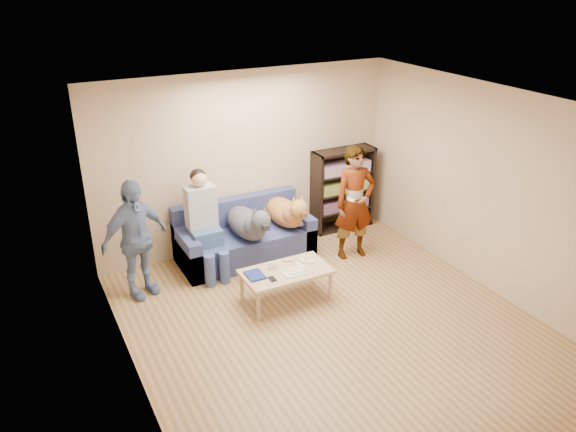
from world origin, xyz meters
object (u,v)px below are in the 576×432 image
dog_tan (287,212)px  coffee_table (286,274)px  person_standing_right (355,203)px  camera_silver (273,267)px  sofa (244,239)px  person_standing_left (135,239)px  dog_gray (249,223)px  bookshelf (342,187)px  person_seated (204,219)px  notebook_blue (255,275)px

dog_tan → coffee_table: size_ratio=1.06×
person_standing_right → camera_silver: 1.65m
sofa → dog_tan: 0.73m
person_standing_left → camera_silver: (1.48, -0.86, -0.33)m
dog_gray → person_standing_left: bearing=-177.8°
person_standing_left → sofa: (1.58, 0.32, -0.50)m
dog_tan → bookshelf: bearing=17.6°
sofa → dog_tan: size_ratio=1.63×
person_standing_right → person_standing_left: person_standing_right is taller
person_seated → dog_gray: bearing=-12.5°
notebook_blue → person_seated: bearing=101.7°
camera_silver → dog_tan: (0.72, 1.04, 0.19)m
person_standing_right → dog_gray: person_standing_right is taller
sofa → dog_gray: bearing=-95.1°
dog_tan → person_seated: bearing=179.3°
person_standing_left → notebook_blue: (1.20, -0.93, -0.35)m
person_seated → bookshelf: (2.42, 0.36, -0.09)m
coffee_table → notebook_blue: bearing=172.9°
notebook_blue → sofa: 1.32m
notebook_blue → camera_silver: 0.29m
person_standing_right → person_standing_left: bearing=179.2°
sofa → person_seated: (-0.62, -0.13, 0.49)m
person_seated → coffee_table: bearing=-61.7°
person_standing_right → person_seated: 2.11m
person_standing_left → dog_tan: (2.20, 0.18, -0.14)m
person_standing_left → sofa: person_standing_left is taller
person_standing_right → dog_gray: (-1.45, 0.42, -0.18)m
person_seated → coffee_table: size_ratio=1.34×
person_standing_right → dog_gray: 1.52m
coffee_table → person_standing_left: bearing=148.5°
dog_gray → coffee_table: (0.04, -1.04, -0.27)m
person_seated → coffee_table: person_seated is taller
person_seated → coffee_table: 1.39m
person_standing_right → bookshelf: bearing=73.4°
person_seated → dog_tan: (1.23, -0.02, -0.13)m
dog_tan → bookshelf: size_ratio=0.90×
bookshelf → dog_gray: bearing=-164.9°
person_seated → dog_tan: person_seated is taller
person_standing_left → sofa: 1.69m
dog_gray → camera_silver: bearing=-95.1°
camera_silver → dog_tan: size_ratio=0.09×
camera_silver → person_seated: (-0.51, 1.05, 0.33)m
person_standing_right → notebook_blue: 1.94m
person_seated → dog_gray: person_seated is taller
camera_silver → notebook_blue: bearing=-166.0°
notebook_blue → person_seated: size_ratio=0.18×
person_seated → dog_tan: size_ratio=1.26×
camera_silver → bookshelf: size_ratio=0.08×
dog_tan → notebook_blue: bearing=-132.2°
camera_silver → person_standing_left: bearing=149.8°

